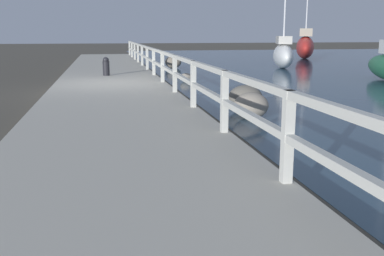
% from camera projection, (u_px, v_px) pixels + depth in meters
% --- Properties ---
extents(ground_plane, '(120.00, 120.00, 0.00)m').
position_uv_depth(ground_plane, '(111.00, 93.00, 13.07)').
color(ground_plane, '#4C473D').
extents(dock_walkway, '(3.23, 36.00, 0.28)m').
position_uv_depth(dock_walkway, '(111.00, 88.00, 13.04)').
color(dock_walkway, '#B2AD9E').
rests_on(dock_walkway, ground).
extents(railing, '(0.10, 32.50, 0.91)m').
position_uv_depth(railing, '(162.00, 61.00, 13.17)').
color(railing, beige).
rests_on(railing, dock_walkway).
extents(boulder_upstream, '(0.77, 0.70, 0.58)m').
position_uv_depth(boulder_upstream, '(245.00, 98.00, 9.95)').
color(boulder_upstream, '#666056').
rests_on(boulder_upstream, ground).
extents(boulder_water_edge, '(0.79, 0.71, 0.59)m').
position_uv_depth(boulder_water_edge, '(173.00, 62.00, 21.95)').
color(boulder_water_edge, slate).
rests_on(boulder_water_edge, ground).
extents(boulder_far_strip, '(0.71, 0.64, 0.54)m').
position_uv_depth(boulder_far_strip, '(251.00, 106.00, 9.07)').
color(boulder_far_strip, gray).
rests_on(boulder_far_strip, ground).
extents(boulder_mid_strip, '(0.42, 0.38, 0.31)m').
position_uv_depth(boulder_mid_strip, '(186.00, 78.00, 15.83)').
color(boulder_mid_strip, gray).
rests_on(boulder_mid_strip, ground).
extents(mooring_bollard, '(0.23, 0.23, 0.63)m').
position_uv_depth(mooring_bollard, '(106.00, 66.00, 15.24)').
color(mooring_bollard, black).
rests_on(mooring_bollard, dock_walkway).
extents(sailboat_white, '(1.91, 3.82, 5.35)m').
position_uv_depth(sailboat_white, '(283.00, 54.00, 21.83)').
color(sailboat_white, white).
rests_on(sailboat_white, water_surface).
extents(sailboat_red, '(3.13, 5.11, 6.50)m').
position_uv_depth(sailboat_red, '(305.00, 46.00, 29.73)').
color(sailboat_red, red).
rests_on(sailboat_red, water_surface).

